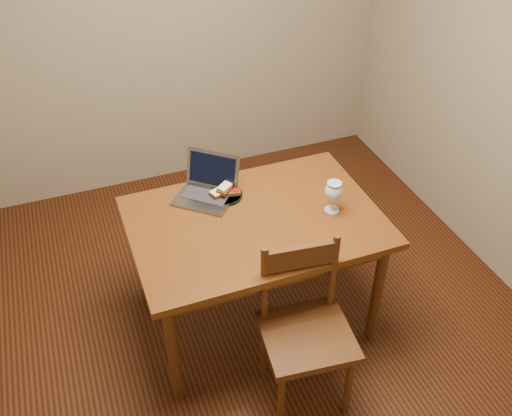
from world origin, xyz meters
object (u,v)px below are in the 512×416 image
object	(u,v)px
table	(255,232)
chair	(306,324)
plate	(225,195)
laptop	(208,185)
milk_glass	(333,197)

from	to	relation	value
table	chair	bearing A→B (deg)	-84.69
plate	laptop	world-z (taller)	laptop
chair	plate	world-z (taller)	chair
plate	table	bearing A→B (deg)	-71.12
plate	laptop	distance (m)	0.11
table	plate	distance (m)	0.27
table	milk_glass	world-z (taller)	milk_glass
chair	laptop	distance (m)	0.93
plate	milk_glass	size ratio (longest dim) A/B	1.03
chair	milk_glass	world-z (taller)	milk_glass
plate	laptop	size ratio (longest dim) A/B	0.46
chair	milk_glass	distance (m)	0.68
chair	laptop	bearing A→B (deg)	110.56
table	laptop	bearing A→B (deg)	118.47
chair	milk_glass	size ratio (longest dim) A/B	2.58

